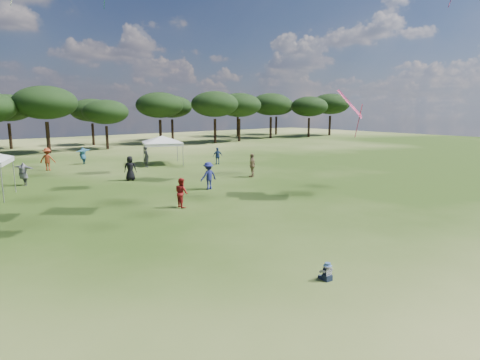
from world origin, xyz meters
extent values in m
plane|color=#304A16|center=(0.00, 0.00, 0.00)|extent=(140.00, 140.00, 0.00)
cylinder|color=black|center=(3.26, 44.18, 1.78)|extent=(0.41, 0.41, 3.56)
ellipsoid|color=black|center=(3.26, 44.18, 5.69)|extent=(6.91, 6.91, 3.73)
cylinder|color=black|center=(10.19, 44.51, 1.44)|extent=(0.33, 0.33, 2.88)
ellipsoid|color=black|center=(10.19, 44.51, 4.61)|extent=(5.60, 5.60, 3.02)
cylinder|color=black|center=(18.96, 46.98, 1.72)|extent=(0.39, 0.39, 3.44)
ellipsoid|color=black|center=(18.96, 46.98, 5.51)|extent=(6.69, 6.69, 3.60)
cylinder|color=black|center=(25.77, 43.05, 1.77)|extent=(0.40, 0.40, 3.53)
ellipsoid|color=black|center=(25.77, 43.05, 5.65)|extent=(6.86, 6.86, 3.70)
cylinder|color=black|center=(30.65, 43.46, 1.73)|extent=(0.40, 0.40, 3.47)
ellipsoid|color=black|center=(30.65, 43.46, 5.55)|extent=(6.74, 6.74, 3.63)
cylinder|color=black|center=(39.22, 45.46, 1.79)|extent=(0.41, 0.41, 3.57)
ellipsoid|color=black|center=(39.22, 45.46, 5.72)|extent=(6.94, 6.94, 3.74)
cylinder|color=black|center=(46.34, 43.12, 1.68)|extent=(0.38, 0.38, 3.35)
ellipsoid|color=black|center=(46.34, 43.12, 5.37)|extent=(6.51, 6.51, 3.51)
cylinder|color=black|center=(52.84, 43.62, 1.83)|extent=(0.42, 0.42, 3.66)
ellipsoid|color=black|center=(52.84, 43.62, 5.85)|extent=(7.10, 7.10, 3.83)
cylinder|color=black|center=(0.83, 52.52, 1.60)|extent=(0.37, 0.37, 3.20)
ellipsoid|color=black|center=(0.83, 52.52, 5.12)|extent=(6.21, 6.21, 3.35)
cylinder|color=black|center=(10.82, 51.34, 1.50)|extent=(0.34, 0.34, 2.99)
ellipsoid|color=black|center=(10.82, 51.34, 4.79)|extent=(5.81, 5.81, 3.13)
cylinder|color=black|center=(23.62, 51.75, 1.66)|extent=(0.38, 0.38, 3.31)
ellipsoid|color=black|center=(23.62, 51.75, 5.30)|extent=(6.43, 6.43, 3.47)
cylinder|color=black|center=(37.30, 52.12, 1.82)|extent=(0.42, 0.42, 3.64)
ellipsoid|color=black|center=(37.30, 52.12, 5.82)|extent=(7.06, 7.06, 3.81)
cylinder|color=black|center=(46.40, 51.51, 1.73)|extent=(0.40, 0.40, 3.46)
ellipsoid|color=black|center=(46.40, 51.51, 5.53)|extent=(6.72, 6.72, 3.62)
cylinder|color=gray|center=(-5.16, 19.57, 1.07)|extent=(0.06, 0.06, 2.13)
cylinder|color=gray|center=(-4.10, 22.27, 1.07)|extent=(0.06, 0.06, 2.13)
cylinder|color=gray|center=(6.94, 26.97, 0.97)|extent=(0.06, 0.06, 1.93)
cylinder|color=gray|center=(9.92, 25.81, 0.97)|extent=(0.06, 0.06, 1.93)
cylinder|color=gray|center=(8.10, 29.94, 0.97)|extent=(0.06, 0.06, 1.93)
cylinder|color=gray|center=(11.07, 28.79, 0.97)|extent=(0.06, 0.06, 1.93)
cube|color=silver|center=(9.01, 27.88, 1.88)|extent=(4.34, 4.34, 0.25)
pyramid|color=silver|center=(9.01, 27.88, 2.61)|extent=(6.37, 6.37, 0.60)
cube|color=#161E32|center=(0.57, 2.05, 0.09)|extent=(0.27, 0.27, 0.18)
cube|color=#161E32|center=(0.52, 2.23, 0.05)|extent=(0.12, 0.22, 0.09)
cube|color=#161E32|center=(0.68, 2.20, 0.05)|extent=(0.12, 0.22, 0.09)
cube|color=white|center=(0.57, 2.05, 0.28)|extent=(0.24, 0.19, 0.23)
cylinder|color=white|center=(0.44, 2.13, 0.28)|extent=(0.11, 0.23, 0.14)
cylinder|color=white|center=(0.73, 2.09, 0.28)|extent=(0.11, 0.23, 0.14)
sphere|color=#E0B293|center=(0.57, 2.05, 0.44)|extent=(0.16, 0.16, 0.16)
cone|color=#507CBB|center=(0.57, 2.05, 0.48)|extent=(0.26, 0.26, 0.03)
cylinder|color=#507CBB|center=(0.57, 2.05, 0.52)|extent=(0.17, 0.17, 0.07)
imported|color=navy|center=(12.76, 24.45, 0.77)|extent=(0.98, 0.64, 1.55)
imported|color=maroon|center=(-0.23, 30.42, 0.93)|extent=(1.39, 1.24, 1.87)
imported|color=black|center=(3.09, 21.68, 0.88)|extent=(1.02, 0.91, 1.75)
imported|color=navy|center=(5.62, 15.58, 0.87)|extent=(1.13, 0.66, 1.74)
imported|color=#55555A|center=(-3.21, 24.35, 0.77)|extent=(1.23, 1.95, 1.55)
imported|color=maroon|center=(1.87, 12.60, 0.77)|extent=(0.63, 0.78, 1.54)
imported|color=#7E6344|center=(10.78, 17.33, 0.89)|extent=(1.11, 0.91, 1.77)
imported|color=#2E2F33|center=(6.95, 27.05, 0.91)|extent=(0.47, 0.69, 1.82)
imported|color=navy|center=(3.26, 32.39, 0.79)|extent=(1.92, 1.53, 1.59)
plane|color=#B42D4F|center=(10.73, 8.87, 5.33)|extent=(2.59, 2.19, 1.73)
camera|label=1|loc=(-8.56, -5.07, 5.09)|focal=30.00mm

